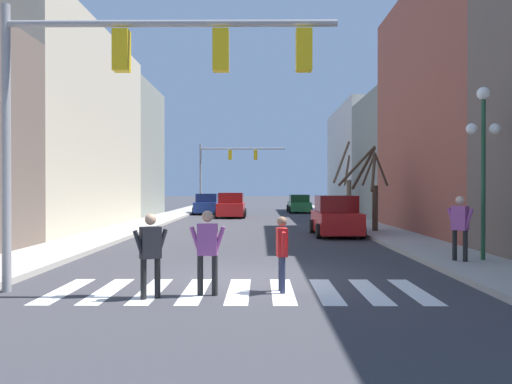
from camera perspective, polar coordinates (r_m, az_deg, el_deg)
The scene contains 18 objects.
ground_plane at distance 11.99m, azimuth -1.69°, elevation -9.74°, with size 240.00×240.00×0.00m, color #38383D.
sidewalk_right at distance 13.27m, azimuth 26.27°, elevation -8.46°, with size 2.34×90.00×0.15m.
building_row_left at distance 26.68m, azimuth -23.50°, elevation 5.74°, with size 6.00×34.87×10.16m.
building_row_right at distance 29.32m, azimuth 20.24°, elevation 6.02°, with size 6.00×44.90×11.47m.
crosswalk_stripes at distance 10.46m, azimuth -2.00°, elevation -11.23°, with size 7.65×2.60×0.01m.
traffic_signal_near at distance 10.69m, azimuth -14.00°, elevation 12.53°, with size 6.83×0.28×5.86m.
traffic_signal_far at distance 43.73m, azimuth -3.44°, elevation 3.41°, with size 7.51×0.28×5.98m.
street_lamp_right_corner at distance 15.11m, azimuth 24.55°, elevation 5.61°, with size 0.95×0.36×4.75m.
car_parked_right_far at distance 43.47m, azimuth 4.94°, elevation -1.39°, with size 1.99×4.76×1.57m.
car_parked_right_mid at distance 36.05m, azimuth -2.86°, elevation -1.61°, with size 2.12×4.17×1.79m.
car_at_intersection at distance 22.52m, azimuth 9.11°, elevation -2.85°, with size 2.05×4.23×1.80m.
car_parked_left_far at distance 40.87m, azimuth -5.59°, elevation -1.44°, with size 2.06×4.14×1.68m.
pedestrian_waiting_at_curb at distance 9.93m, azimuth -5.57°, elevation -6.08°, with size 0.72×0.23×1.67m.
pedestrian_on_right_sidewalk at distance 14.55m, azimuth 22.28°, elevation -3.25°, with size 0.55×0.64×1.76m.
pedestrian_on_left_sidewalk at distance 9.81m, azimuth -11.96°, elevation -6.33°, with size 0.63×0.45×1.63m.
pedestrian_near_right_corner at distance 10.21m, azimuth 2.98°, elevation -6.34°, with size 0.23×0.67×1.54m.
street_tree_left_far at distance 34.82m, azimuth 10.38°, elevation 0.67°, with size 1.31×2.28×5.18m.
street_tree_left_near at distance 23.63m, azimuth 12.97°, elevation 0.47°, with size 2.25×1.79×3.96m.
Camera 1 is at (0.43, -11.79, 2.12)m, focal length 35.00 mm.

